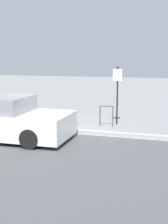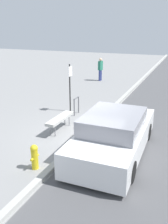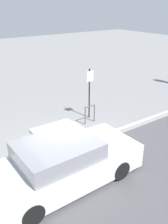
# 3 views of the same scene
# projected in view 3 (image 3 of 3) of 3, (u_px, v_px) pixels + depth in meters

# --- Properties ---
(ground_plane) EXTENTS (60.00, 60.00, 0.00)m
(ground_plane) POSITION_uv_depth(u_px,v_px,m) (68.00, 151.00, 9.00)
(ground_plane) COLOR gray
(curb) EXTENTS (60.00, 0.20, 0.13)m
(curb) POSITION_uv_depth(u_px,v_px,m) (68.00, 149.00, 8.97)
(curb) COLOR #A8A8A3
(curb) RESTS_ON ground_plane
(bench) EXTENTS (1.69, 0.39, 0.56)m
(bench) POSITION_uv_depth(u_px,v_px,m) (51.00, 127.00, 9.64)
(bench) COLOR gray
(bench) RESTS_ON ground_plane
(bike_rack) EXTENTS (0.55, 0.06, 0.83)m
(bike_rack) POSITION_uv_depth(u_px,v_px,m) (90.00, 113.00, 10.86)
(bike_rack) COLOR #515156
(bike_rack) RESTS_ON ground_plane
(sign_post) EXTENTS (0.36, 0.08, 2.30)m
(sign_post) POSITION_uv_depth(u_px,v_px,m) (89.00, 89.00, 11.02)
(sign_post) COLOR black
(sign_post) RESTS_ON ground_plane
(parked_car_near) EXTENTS (4.67, 1.98, 1.41)m
(parked_car_near) POSITION_uv_depth(u_px,v_px,m) (63.00, 164.00, 7.20)
(parked_car_near) COLOR black
(parked_car_near) RESTS_ON ground_plane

